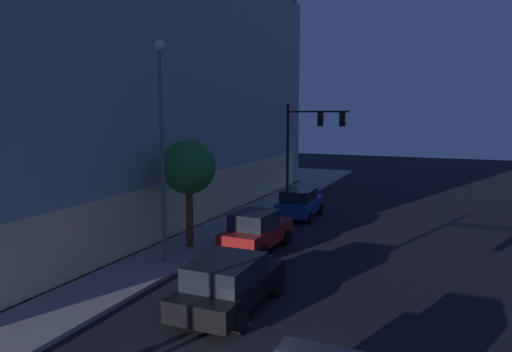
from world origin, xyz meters
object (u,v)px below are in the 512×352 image
at_px(sidewalk_tree, 189,168).
at_px(car_blue, 300,203).
at_px(traffic_light_far_corner, 309,134).
at_px(car_red, 256,231).
at_px(street_lamp_sidewalk, 161,127).
at_px(modern_building, 54,73).
at_px(car_black, 229,283).

xyz_separation_m(sidewalk_tree, car_blue, (8.06, -2.57, -2.83)).
bearing_deg(traffic_light_far_corner, car_red, -175.46).
xyz_separation_m(traffic_light_far_corner, car_red, (-10.86, -0.86, -3.81)).
distance_m(street_lamp_sidewalk, sidewalk_tree, 2.94).
xyz_separation_m(modern_building, traffic_light_far_corner, (7.16, -14.44, -3.84)).
relative_size(modern_building, street_lamp_sidewalk, 3.83).
height_order(car_red, car_blue, car_red).
distance_m(modern_building, car_red, 17.50).
bearing_deg(car_red, modern_building, 76.42).
height_order(sidewalk_tree, car_blue, sidewalk_tree).
distance_m(modern_building, sidewalk_tree, 14.16).
bearing_deg(street_lamp_sidewalk, car_blue, -12.79).
xyz_separation_m(traffic_light_far_corner, street_lamp_sidewalk, (-14.10, 1.76, 0.81)).
bearing_deg(car_black, traffic_light_far_corner, 8.45).
xyz_separation_m(traffic_light_far_corner, car_blue, (-3.75, -0.59, -3.86)).
height_order(traffic_light_far_corner, street_lamp_sidewalk, street_lamp_sidewalk).
bearing_deg(car_black, sidewalk_tree, 41.46).
height_order(modern_building, sidewalk_tree, modern_building).
relative_size(sidewalk_tree, car_red, 1.09).
bearing_deg(street_lamp_sidewalk, car_black, -123.23).
relative_size(traffic_light_far_corner, car_black, 1.39).
bearing_deg(car_black, street_lamp_sidewalk, 56.77).
distance_m(street_lamp_sidewalk, car_blue, 11.59).
bearing_deg(car_black, car_blue, 8.32).
xyz_separation_m(traffic_light_far_corner, sidewalk_tree, (-11.81, 1.98, -1.03)).
distance_m(modern_building, car_black, 21.00).
bearing_deg(car_red, car_black, -164.72).
bearing_deg(sidewalk_tree, car_blue, -17.66).
height_order(modern_building, car_black, modern_building).
height_order(modern_building, traffic_light_far_corner, modern_building).
relative_size(traffic_light_far_corner, sidewalk_tree, 1.37).
distance_m(traffic_light_far_corner, sidewalk_tree, 12.02).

